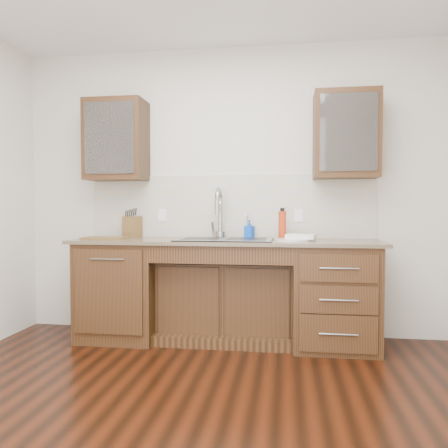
# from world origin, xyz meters

# --- Properties ---
(ground) EXTENTS (4.00, 3.50, 0.10)m
(ground) POSITION_xyz_m (0.00, 0.00, -0.05)
(ground) COLOR black
(wall_back) EXTENTS (4.00, 0.10, 2.70)m
(wall_back) POSITION_xyz_m (0.00, 1.80, 1.35)
(wall_back) COLOR beige
(wall_back) RESTS_ON ground
(base_cabinet_left) EXTENTS (0.70, 0.62, 0.88)m
(base_cabinet_left) POSITION_xyz_m (-0.95, 1.44, 0.44)
(base_cabinet_left) COLOR #593014
(base_cabinet_left) RESTS_ON ground
(base_cabinet_center) EXTENTS (1.20, 0.44, 0.70)m
(base_cabinet_center) POSITION_xyz_m (0.00, 1.53, 0.35)
(base_cabinet_center) COLOR #593014
(base_cabinet_center) RESTS_ON ground
(base_cabinet_right) EXTENTS (0.70, 0.62, 0.88)m
(base_cabinet_right) POSITION_xyz_m (0.95, 1.44, 0.44)
(base_cabinet_right) COLOR #593014
(base_cabinet_right) RESTS_ON ground
(countertop) EXTENTS (2.70, 0.65, 0.03)m
(countertop) POSITION_xyz_m (0.00, 1.43, 0.90)
(countertop) COLOR #84705B
(countertop) RESTS_ON base_cabinet_left
(backsplash) EXTENTS (2.70, 0.02, 0.59)m
(backsplash) POSITION_xyz_m (0.00, 1.74, 1.21)
(backsplash) COLOR beige
(backsplash) RESTS_ON wall_back
(sink) EXTENTS (0.84, 0.46, 0.19)m
(sink) POSITION_xyz_m (0.00, 1.41, 0.83)
(sink) COLOR #9E9EA5
(sink) RESTS_ON countertop
(faucet) EXTENTS (0.04, 0.04, 0.40)m
(faucet) POSITION_xyz_m (-0.07, 1.64, 1.11)
(faucet) COLOR #999993
(faucet) RESTS_ON countertop
(filter_tap) EXTENTS (0.02, 0.02, 0.24)m
(filter_tap) POSITION_xyz_m (0.18, 1.65, 1.03)
(filter_tap) COLOR #999993
(filter_tap) RESTS_ON countertop
(upper_cabinet_left) EXTENTS (0.55, 0.34, 0.75)m
(upper_cabinet_left) POSITION_xyz_m (-1.05, 1.58, 1.83)
(upper_cabinet_left) COLOR #593014
(upper_cabinet_left) RESTS_ON wall_back
(upper_cabinet_right) EXTENTS (0.55, 0.34, 0.75)m
(upper_cabinet_right) POSITION_xyz_m (1.05, 1.58, 1.83)
(upper_cabinet_right) COLOR #593014
(upper_cabinet_right) RESTS_ON wall_back
(outlet_left) EXTENTS (0.08, 0.01, 0.12)m
(outlet_left) POSITION_xyz_m (-0.65, 1.73, 1.12)
(outlet_left) COLOR white
(outlet_left) RESTS_ON backsplash
(outlet_right) EXTENTS (0.08, 0.01, 0.12)m
(outlet_right) POSITION_xyz_m (0.65, 1.73, 1.12)
(outlet_right) COLOR white
(outlet_right) RESTS_ON backsplash
(soap_bottle) EXTENTS (0.10, 0.10, 0.17)m
(soap_bottle) POSITION_xyz_m (0.20, 1.65, 0.99)
(soap_bottle) COLOR blue
(soap_bottle) RESTS_ON countertop
(water_bottle) EXTENTS (0.08, 0.08, 0.25)m
(water_bottle) POSITION_xyz_m (0.50, 1.58, 1.04)
(water_bottle) COLOR #B72F0E
(water_bottle) RESTS_ON countertop
(plate) EXTENTS (0.36, 0.36, 0.02)m
(plate) POSITION_xyz_m (0.59, 1.39, 0.92)
(plate) COLOR silver
(plate) RESTS_ON countertop
(dish_towel) EXTENTS (0.27, 0.22, 0.04)m
(dish_towel) POSITION_xyz_m (0.66, 1.46, 0.94)
(dish_towel) COLOR white
(dish_towel) RESTS_ON plate
(knife_block) EXTENTS (0.15, 0.20, 0.20)m
(knife_block) POSITION_xyz_m (-0.92, 1.64, 1.01)
(knife_block) COLOR brown
(knife_block) RESTS_ON countertop
(cutting_board) EXTENTS (0.37, 0.26, 0.02)m
(cutting_board) POSITION_xyz_m (-1.08, 1.38, 0.92)
(cutting_board) COLOR brown
(cutting_board) RESTS_ON countertop
(cup_left_a) EXTENTS (0.16, 0.16, 0.10)m
(cup_left_a) POSITION_xyz_m (-1.12, 1.58, 1.78)
(cup_left_a) COLOR white
(cup_left_a) RESTS_ON upper_cabinet_left
(cup_left_b) EXTENTS (0.13, 0.13, 0.09)m
(cup_left_b) POSITION_xyz_m (-0.95, 1.58, 1.77)
(cup_left_b) COLOR silver
(cup_left_b) RESTS_ON upper_cabinet_left
(cup_right_a) EXTENTS (0.15, 0.15, 0.10)m
(cup_right_a) POSITION_xyz_m (0.95, 1.58, 1.78)
(cup_right_a) COLOR white
(cup_right_a) RESTS_ON upper_cabinet_right
(cup_right_b) EXTENTS (0.12, 0.12, 0.09)m
(cup_right_b) POSITION_xyz_m (1.09, 1.58, 1.77)
(cup_right_b) COLOR silver
(cup_right_b) RESTS_ON upper_cabinet_right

